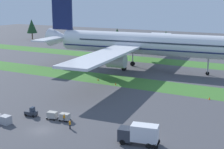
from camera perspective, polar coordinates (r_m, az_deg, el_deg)
ground_plane at (r=62.12m, az=-12.47°, el=-9.73°), size 400.00×400.00×0.00m
grass_strip_near at (r=94.73m, az=3.50°, el=-1.41°), size 320.00×12.10×0.01m
grass_strip_far at (r=127.78m, az=10.28°, el=2.23°), size 320.00×12.10×0.01m
airliner at (r=111.79m, az=4.21°, el=5.62°), size 69.83×86.17×25.61m
baggage_tug at (r=69.56m, az=-14.23°, el=-6.58°), size 2.76×1.66×1.97m
cargo_dolly_lead at (r=66.95m, az=-10.64°, el=-7.09°), size 2.39×1.80×1.55m
cargo_dolly_second at (r=65.59m, az=-8.43°, el=-7.43°), size 2.39×1.80×1.55m
catering_truck at (r=54.70m, az=4.89°, el=-10.47°), size 7.27×3.61×3.58m
ground_crew_marshaller at (r=64.99m, az=-8.51°, el=-7.61°), size 0.36×0.55×1.74m
ground_crew_loader at (r=61.60m, az=-7.53°, el=-8.77°), size 0.36×0.55×1.74m
uld_container_0 at (r=66.75m, az=-18.48°, el=-7.70°), size 2.03×1.64×1.68m
taxiway_marker_0 at (r=81.91m, az=17.00°, el=-4.09°), size 0.44×0.44×0.69m
taxiway_marker_1 at (r=96.95m, az=-2.51°, el=-0.87°), size 0.44×0.44×0.64m
taxiway_marker_2 at (r=91.83m, az=0.66°, el=-1.66°), size 0.44×0.44×0.64m
distant_tree_line at (r=161.99m, az=9.29°, el=6.94°), size 201.71×9.18×12.31m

